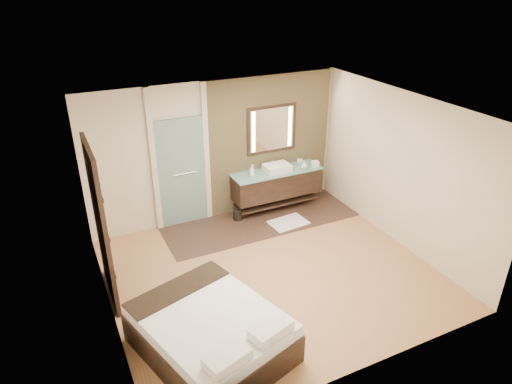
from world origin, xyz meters
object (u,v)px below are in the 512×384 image
vanity (276,183)px  bed (211,333)px  waste_bin (238,214)px  mirror_unit (272,129)px

vanity → bed: vanity is taller
bed → waste_bin: bed is taller
vanity → waste_bin: size_ratio=7.79×
mirror_unit → bed: 4.40m
vanity → bed: bearing=-129.9°
vanity → bed: (-2.57, -3.08, -0.28)m
vanity → bed: 4.02m
mirror_unit → waste_bin: 1.79m
vanity → waste_bin: 1.00m
mirror_unit → waste_bin: size_ratio=4.47×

